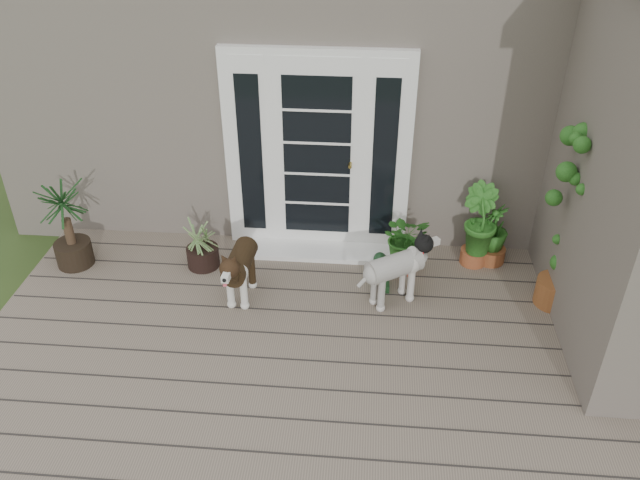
{
  "coord_description": "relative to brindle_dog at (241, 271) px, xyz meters",
  "views": [
    {
      "loc": [
        0.33,
        -3.29,
        3.97
      ],
      "look_at": [
        -0.1,
        1.75,
        0.7
      ],
      "focal_mm": 35.77,
      "sensor_mm": 36.0,
      "label": 1
    }
  ],
  "objects": [
    {
      "name": "yucca",
      "position": [
        -1.85,
        0.41,
        0.21
      ],
      "size": [
        0.87,
        0.87,
        1.03
      ],
      "primitive_type": null,
      "rotation": [
        0.0,
        0.0,
        -0.27
      ],
      "color": "#133411",
      "rests_on": "deck"
    },
    {
      "name": "herb_b",
      "position": [
        2.31,
        0.78,
        0.03
      ],
      "size": [
        0.61,
        0.61,
        0.67
      ],
      "primitive_type": "imported",
      "rotation": [
        0.0,
        0.0,
        2.09
      ],
      "color": "#195A1D",
      "rests_on": "deck"
    },
    {
      "name": "white_dog",
      "position": [
        1.46,
        0.05,
        -0.0
      ],
      "size": [
        0.78,
        0.66,
        0.61
      ],
      "primitive_type": null,
      "rotation": [
        0.0,
        0.0,
        -0.99
      ],
      "color": "silver",
      "rests_on": "deck"
    },
    {
      "name": "brindle_dog",
      "position": [
        0.0,
        0.0,
        0.0
      ],
      "size": [
        0.36,
        0.75,
        0.61
      ],
      "primitive_type": null,
      "rotation": [
        0.0,
        0.0,
        3.08
      ],
      "color": "#332312",
      "rests_on": "deck"
    },
    {
      "name": "herb_a",
      "position": [
        1.56,
        0.57,
        -0.01
      ],
      "size": [
        0.57,
        0.57,
        0.59
      ],
      "primitive_type": "imported",
      "rotation": [
        0.0,
        0.0,
        0.26
      ],
      "color": "#1F5016",
      "rests_on": "deck"
    },
    {
      "name": "sapling",
      "position": [
        3.0,
        0.16,
        0.65
      ],
      "size": [
        0.69,
        0.69,
        1.91
      ],
      "primitive_type": null,
      "rotation": [
        0.0,
        0.0,
        -0.26
      ],
      "color": "#265317",
      "rests_on": "deck"
    },
    {
      "name": "herb_c",
      "position": [
        2.49,
        0.84,
        -0.05
      ],
      "size": [
        0.38,
        0.38,
        0.52
      ],
      "primitive_type": "imported",
      "rotation": [
        0.0,
        0.0,
        4.57
      ],
      "color": "#29641C",
      "rests_on": "deck"
    },
    {
      "name": "door_unit",
      "position": [
        0.64,
        1.04,
        0.77
      ],
      "size": [
        1.9,
        0.14,
        2.15
      ],
      "primitive_type": "cube",
      "color": "white",
      "rests_on": "deck"
    },
    {
      "name": "spider_plant",
      "position": [
        -0.5,
        0.49,
        -0.01
      ],
      "size": [
        0.64,
        0.64,
        0.59
      ],
      "primitive_type": null,
      "rotation": [
        0.0,
        0.0,
        -0.17
      ],
      "color": "#8BB06C",
      "rests_on": "deck"
    },
    {
      "name": "clog_right",
      "position": [
        1.37,
        0.31,
        -0.25
      ],
      "size": [
        0.16,
        0.33,
        0.1
      ],
      "primitive_type": null,
      "rotation": [
        0.0,
        0.0,
        0.03
      ],
      "color": "black",
      "rests_on": "deck"
    },
    {
      "name": "deck",
      "position": [
        0.84,
        -1.16,
        -0.36
      ],
      "size": [
        6.2,
        4.6,
        0.12
      ],
      "primitive_type": "cube",
      "color": "#6B5B4C",
      "rests_on": "ground"
    },
    {
      "name": "door_step",
      "position": [
        0.64,
        0.84,
        -0.28
      ],
      "size": [
        1.6,
        0.4,
        0.05
      ],
      "primitive_type": "cube",
      "color": "white",
      "rests_on": "deck"
    },
    {
      "name": "house_main",
      "position": [
        0.84,
        3.09,
        1.13
      ],
      "size": [
        7.4,
        4.0,
        3.1
      ],
      "primitive_type": "cube",
      "color": "#665E54",
      "rests_on": "ground"
    },
    {
      "name": "clog_left",
      "position": [
        1.31,
        0.59,
        -0.25
      ],
      "size": [
        0.22,
        0.37,
        0.1
      ],
      "primitive_type": null,
      "rotation": [
        0.0,
        0.0,
        -0.2
      ],
      "color": "#16381C",
      "rests_on": "deck"
    }
  ]
}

